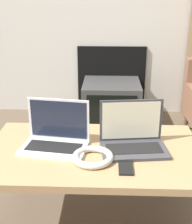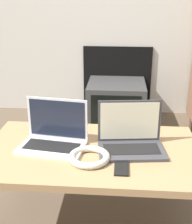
# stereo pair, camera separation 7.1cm
# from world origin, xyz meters

# --- Properties ---
(table) EXTENTS (1.11, 0.66, 0.45)m
(table) POSITION_xyz_m (0.00, 0.31, 0.42)
(table) COLOR #9E7A51
(table) RESTS_ON ground_plane
(laptop_left) EXTENTS (0.36, 0.26, 0.24)m
(laptop_left) POSITION_xyz_m (-0.20, 0.34, 0.51)
(laptop_left) COLOR silver
(laptop_left) RESTS_ON table
(laptop_right) EXTENTS (0.35, 0.25, 0.24)m
(laptop_right) POSITION_xyz_m (0.20, 0.34, 0.51)
(laptop_right) COLOR #38383D
(laptop_right) RESTS_ON table
(headphones) EXTENTS (0.20, 0.20, 0.03)m
(headphones) POSITION_xyz_m (0.00, 0.21, 0.47)
(headphones) COLOR beige
(headphones) RESTS_ON table
(phone) EXTENTS (0.07, 0.13, 0.01)m
(phone) POSITION_xyz_m (0.16, 0.14, 0.46)
(phone) COLOR black
(phone) RESTS_ON table
(tv) EXTENTS (0.54, 0.52, 0.40)m
(tv) POSITION_xyz_m (0.11, 1.76, 0.20)
(tv) COLOR #383838
(tv) RESTS_ON ground_plane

